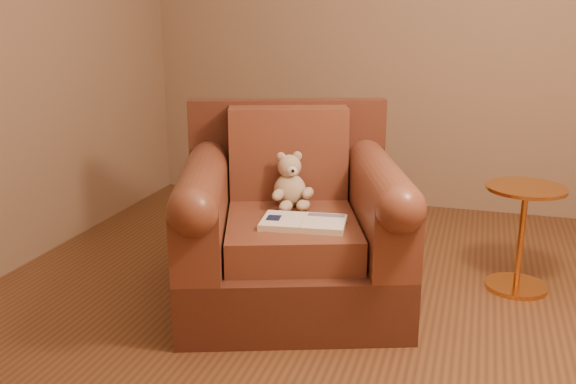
# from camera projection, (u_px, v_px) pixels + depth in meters

# --- Properties ---
(floor) EXTENTS (4.00, 4.00, 0.00)m
(floor) POSITION_uv_depth(u_px,v_px,m) (359.00, 324.00, 3.01)
(floor) COLOR brown
(floor) RESTS_ON ground
(armchair) EXTENTS (1.34, 1.31, 0.96)m
(armchair) POSITION_uv_depth(u_px,v_px,m) (291.00, 228.00, 3.21)
(armchair) COLOR #4D2719
(armchair) RESTS_ON floor
(teddy_bear) EXTENTS (0.21, 0.24, 0.28)m
(teddy_bear) POSITION_uv_depth(u_px,v_px,m) (291.00, 186.00, 3.24)
(teddy_bear) COLOR tan
(teddy_bear) RESTS_ON armchair
(guidebook) EXTENTS (0.41, 0.28, 0.03)m
(guidebook) POSITION_uv_depth(u_px,v_px,m) (303.00, 223.00, 2.97)
(guidebook) COLOR beige
(guidebook) RESTS_ON armchair
(side_table) EXTENTS (0.40, 0.40, 0.56)m
(side_table) POSITION_uv_depth(u_px,v_px,m) (521.00, 235.00, 3.32)
(side_table) COLOR gold
(side_table) RESTS_ON floor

